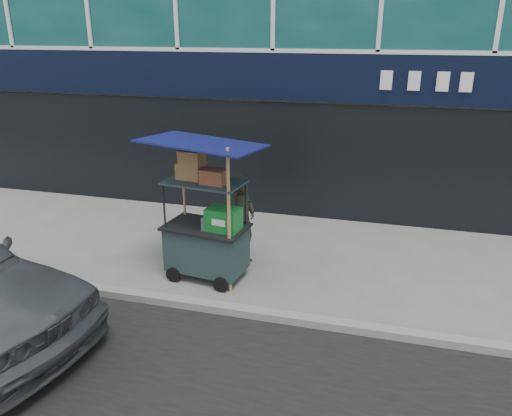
% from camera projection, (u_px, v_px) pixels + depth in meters
% --- Properties ---
extents(ground, '(80.00, 80.00, 0.00)m').
position_uv_depth(ground, '(210.00, 302.00, 7.37)').
color(ground, slate).
rests_on(ground, ground).
extents(curb, '(80.00, 0.18, 0.12)m').
position_uv_depth(curb, '(205.00, 306.00, 7.17)').
color(curb, gray).
rests_on(curb, ground).
extents(vendor_cart, '(1.85, 1.42, 2.31)m').
position_uv_depth(vendor_cart, '(207.00, 231.00, 7.86)').
color(vendor_cart, '#1C2F30').
rests_on(vendor_cart, ground).
extents(vendor_man, '(0.46, 0.63, 1.57)m').
position_uv_depth(vendor_man, '(243.00, 221.00, 8.34)').
color(vendor_man, '#262A1F').
rests_on(vendor_man, ground).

